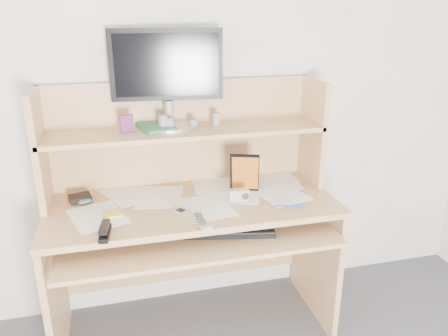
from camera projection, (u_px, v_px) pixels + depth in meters
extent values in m
cube|color=white|center=(179.00, 89.00, 2.26)|extent=(3.60, 0.04, 2.50)
cube|color=tan|center=(193.00, 205.00, 2.14)|extent=(1.40, 0.60, 0.03)
cube|color=tan|center=(55.00, 290.00, 2.11)|extent=(0.03, 0.56, 0.72)
cube|color=tan|center=(316.00, 253.00, 2.43)|extent=(0.03, 0.56, 0.72)
cube|color=tan|center=(186.00, 247.00, 2.54)|extent=(1.34, 0.02, 0.41)
cube|color=tan|center=(198.00, 233.00, 2.07)|extent=(1.28, 0.55, 0.02)
cube|color=tan|center=(182.00, 133.00, 2.31)|extent=(1.40, 0.02, 0.55)
cube|color=tan|center=(40.00, 150.00, 2.02)|extent=(0.03, 0.30, 0.55)
cube|color=tan|center=(312.00, 131.00, 2.34)|extent=(0.03, 0.30, 0.55)
cube|color=tan|center=(186.00, 131.00, 2.16)|extent=(1.38, 0.30, 0.02)
cube|color=white|center=(193.00, 201.00, 2.14)|extent=(1.32, 0.54, 0.01)
cube|color=black|center=(229.00, 230.00, 2.06)|extent=(0.44, 0.23, 0.02)
cube|color=black|center=(229.00, 227.00, 2.05)|extent=(0.41, 0.22, 0.01)
cube|color=#9A9A95|center=(200.00, 221.00, 1.91)|extent=(0.08, 0.17, 0.02)
cube|color=#AFAFB1|center=(180.00, 211.00, 2.00)|extent=(0.09, 0.10, 0.02)
cube|color=black|center=(105.00, 230.00, 1.81)|extent=(0.06, 0.15, 0.04)
cube|color=black|center=(80.00, 198.00, 2.14)|extent=(0.12, 0.11, 0.03)
cube|color=#EFED3F|center=(112.00, 214.00, 2.00)|extent=(0.08, 0.08, 0.01)
cube|color=#BEBDC0|center=(239.00, 195.00, 2.13)|extent=(0.10, 0.05, 0.06)
cube|color=black|center=(245.00, 173.00, 2.21)|extent=(0.15, 0.06, 0.21)
cylinder|color=blue|center=(290.00, 206.00, 2.07)|extent=(0.13, 0.05, 0.01)
cube|color=#A91C16|center=(127.00, 124.00, 2.07)|extent=(0.07, 0.04, 0.09)
cube|color=#327F48|center=(156.00, 127.00, 2.15)|extent=(0.19, 0.23, 0.02)
cylinder|color=black|center=(170.00, 124.00, 2.13)|extent=(0.05, 0.05, 0.06)
cylinder|color=white|center=(163.00, 123.00, 2.13)|extent=(0.06, 0.06, 0.07)
cylinder|color=black|center=(194.00, 124.00, 2.16)|extent=(0.04, 0.04, 0.05)
cylinder|color=silver|center=(216.00, 119.00, 2.21)|extent=(0.04, 0.04, 0.07)
cylinder|color=#BBBAC0|center=(170.00, 125.00, 2.19)|extent=(0.27, 0.27, 0.02)
cylinder|color=#BBBAC0|center=(169.00, 112.00, 2.18)|extent=(0.05, 0.05, 0.11)
cube|color=black|center=(167.00, 65.00, 2.12)|extent=(0.55, 0.09, 0.34)
cube|color=black|center=(167.00, 65.00, 2.10)|extent=(0.50, 0.05, 0.30)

